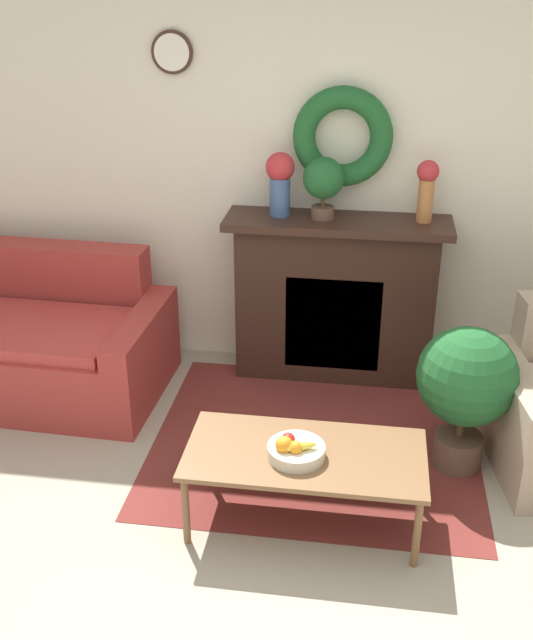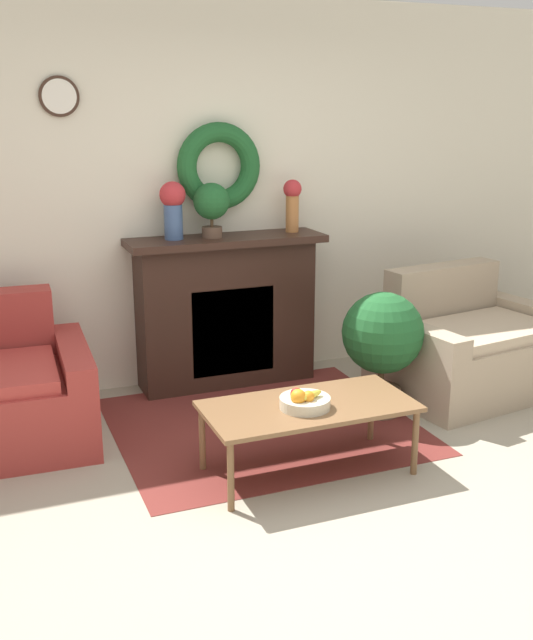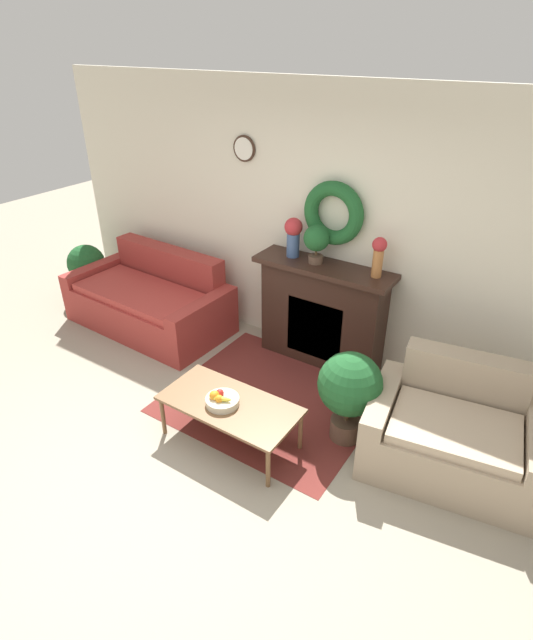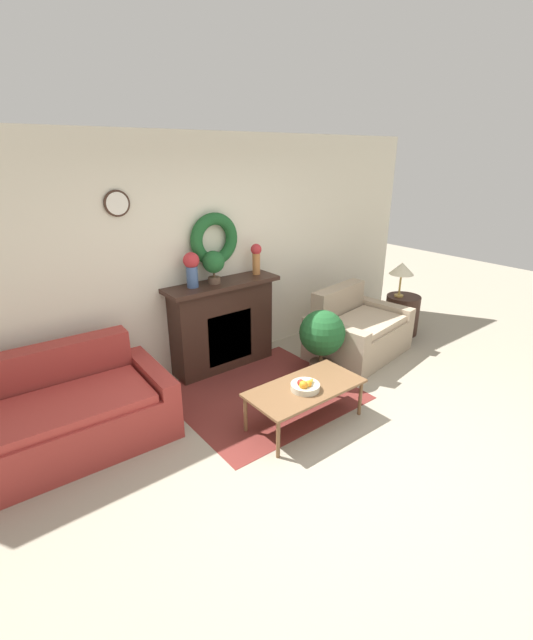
% 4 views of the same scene
% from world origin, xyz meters
% --- Properties ---
extents(ground_plane, '(16.00, 16.00, 0.00)m').
position_xyz_m(ground_plane, '(0.00, 0.00, 0.00)').
color(ground_plane, '#9E937F').
extents(floor_rug, '(1.85, 1.66, 0.01)m').
position_xyz_m(floor_rug, '(0.05, 1.30, 0.00)').
color(floor_rug, maroon).
rests_on(floor_rug, ground_plane).
extents(wall_back, '(6.80, 0.20, 2.70)m').
position_xyz_m(wall_back, '(0.00, 2.34, 1.36)').
color(wall_back, beige).
rests_on(wall_back, ground_plane).
extents(fireplace, '(1.40, 0.41, 1.09)m').
position_xyz_m(fireplace, '(0.09, 2.14, 0.55)').
color(fireplace, '#331E16').
rests_on(fireplace, ground_plane).
extents(couch_left, '(1.92, 1.05, 0.85)m').
position_xyz_m(couch_left, '(-1.91, 1.70, 0.30)').
color(couch_left, '#9E332D').
rests_on(couch_left, ground_plane).
extents(coffee_table, '(1.15, 0.56, 0.40)m').
position_xyz_m(coffee_table, '(0.05, 0.63, 0.37)').
color(coffee_table, brown).
rests_on(coffee_table, ground_plane).
extents(fruit_bowl, '(0.27, 0.27, 0.12)m').
position_xyz_m(fruit_bowl, '(0.00, 0.58, 0.44)').
color(fruit_bowl, beige).
rests_on(fruit_bowl, coffee_table).
extents(vase_on_mantel_left, '(0.18, 0.18, 0.39)m').
position_xyz_m(vase_on_mantel_left, '(-0.27, 2.14, 1.31)').
color(vase_on_mantel_left, '#3D5684').
rests_on(vase_on_mantel_left, fireplace).
extents(vase_on_mantel_right, '(0.13, 0.13, 0.37)m').
position_xyz_m(vase_on_mantel_right, '(0.61, 2.14, 1.30)').
color(vase_on_mantel_right, '#AD6B38').
rests_on(vase_on_mantel_right, fireplace).
extents(potted_plant_on_mantel, '(0.25, 0.25, 0.38)m').
position_xyz_m(potted_plant_on_mantel, '(-0.01, 2.12, 1.32)').
color(potted_plant_on_mantel, brown).
rests_on(potted_plant_on_mantel, fireplace).
extents(potted_plant_floor_by_loveseat, '(0.53, 0.53, 0.82)m').
position_xyz_m(potted_plant_floor_by_loveseat, '(0.84, 1.20, 0.52)').
color(potted_plant_floor_by_loveseat, brown).
rests_on(potted_plant_floor_by_loveseat, ground_plane).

